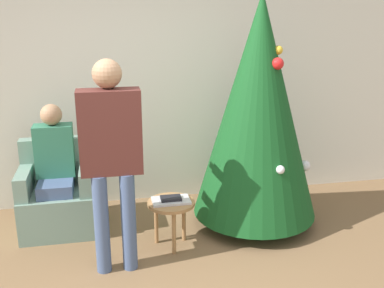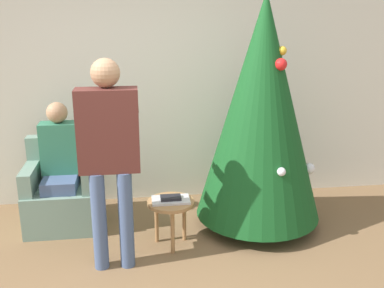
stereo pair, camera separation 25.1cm
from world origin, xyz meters
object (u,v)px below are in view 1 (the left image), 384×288
Objects in this scene: christmas_tree at (258,108)px; person_seated at (55,164)px; side_stool at (171,208)px; armchair at (58,197)px; person_standing at (111,147)px.

christmas_tree is 1.99m from person_seated.
person_seated reaches higher than side_stool.
armchair is at bearing 90.00° from person_seated.
person_standing reaches higher than side_stool.
person_standing reaches higher than armchair.
side_stool is (1.02, -0.55, -0.30)m from person_seated.
person_seated is 1.20m from side_stool.
armchair is 0.35m from person_seated.
person_standing is at bearing -57.18° from armchair.
person_seated is (-1.91, 0.25, -0.51)m from christmas_tree.
person_standing is 3.97× the size of side_stool.
person_seated is 1.02m from person_standing.
christmas_tree is at bearing 21.24° from person_standing.
person_standing is at bearing -154.38° from side_stool.
person_standing is (0.52, -0.79, 0.38)m from person_seated.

